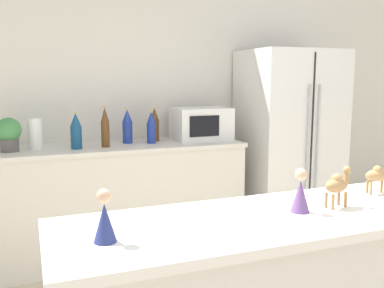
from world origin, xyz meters
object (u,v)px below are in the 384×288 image
camel_figurine_second (338,184)px  back_bottle_4 (151,128)px  paper_towel_roll (35,134)px  wise_man_figurine_purple (105,219)px  microwave (201,124)px  back_bottle_1 (155,125)px  back_bottle_3 (105,127)px  refrigerator (288,144)px  back_bottle_0 (127,127)px  wise_man_figurine_crimson (300,193)px  camel_figurine (378,175)px  potted_plant (9,133)px  back_bottle_2 (76,131)px

camel_figurine_second → back_bottle_4: bearing=95.3°
paper_towel_roll → camel_figurine_second: 2.36m
wise_man_figurine_purple → microwave: bearing=60.7°
back_bottle_1 → back_bottle_3: (-0.45, -0.17, 0.01)m
refrigerator → back_bottle_0: size_ratio=5.94×
back_bottle_3 → wise_man_figurine_crimson: back_bottle_3 is taller
paper_towel_roll → back_bottle_3: bearing=-9.9°
back_bottle_3 → paper_towel_roll: bearing=170.1°
back_bottle_1 → wise_man_figurine_purple: size_ratio=1.70×
refrigerator → camel_figurine: refrigerator is taller
camel_figurine_second → wise_man_figurine_crimson: wise_man_figurine_crimson is taller
paper_towel_roll → back_bottle_3: back_bottle_3 is taller
camel_figurine_second → wise_man_figurine_crimson: (-0.17, 0.00, -0.02)m
microwave → refrigerator: bearing=-5.6°
back_bottle_1 → camel_figurine_second: 2.18m
back_bottle_1 → back_bottle_3: bearing=-159.2°
refrigerator → back_bottle_1: 1.28m
back_bottle_4 → camel_figurine_second: back_bottle_4 is taller
potted_plant → back_bottle_2: back_bottle_2 is taller
refrigerator → back_bottle_3: (-1.71, -0.02, 0.23)m
wise_man_figurine_purple → back_bottle_0: bearing=75.7°
back_bottle_4 → paper_towel_roll: bearing=178.3°
refrigerator → wise_man_figurine_crimson: 2.41m
back_bottle_3 → camel_figurine_second: bearing=-73.7°
back_bottle_4 → wise_man_figurine_purple: size_ratio=1.57×
paper_towel_roll → back_bottle_0: back_bottle_0 is taller
back_bottle_2 → camel_figurine_second: bearing=-68.0°
potted_plant → camel_figurine_second: potted_plant is taller
back_bottle_1 → wise_man_figurine_crimson: (-0.04, -2.17, -0.04)m
potted_plant → camel_figurine: potted_plant is taller
microwave → back_bottle_3: size_ratio=1.49×
refrigerator → back_bottle_1: bearing=173.4°
back_bottle_1 → back_bottle_4: bearing=-118.9°
back_bottle_4 → microwave: bearing=5.6°
wise_man_figurine_crimson → wise_man_figurine_purple: 0.76m
back_bottle_0 → wise_man_figurine_purple: back_bottle_0 is taller
back_bottle_0 → back_bottle_1: size_ratio=0.99×
back_bottle_0 → paper_towel_roll: bearing=-176.4°
paper_towel_roll → back_bottle_4: back_bottle_4 is taller
paper_towel_roll → wise_man_figurine_crimson: paper_towel_roll is taller
back_bottle_0 → back_bottle_4: back_bottle_0 is taller
paper_towel_roll → microwave: microwave is taller
back_bottle_1 → back_bottle_2: 0.70m
microwave → wise_man_figurine_purple: bearing=-119.3°
microwave → back_bottle_0: back_bottle_0 is taller
paper_towel_roll → microwave: bearing=0.8°
camel_figurine_second → potted_plant: bearing=122.0°
back_bottle_3 → back_bottle_4: back_bottle_3 is taller
wise_man_figurine_crimson → back_bottle_2: bearing=107.6°
back_bottle_3 → wise_man_figurine_purple: bearing=-99.7°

